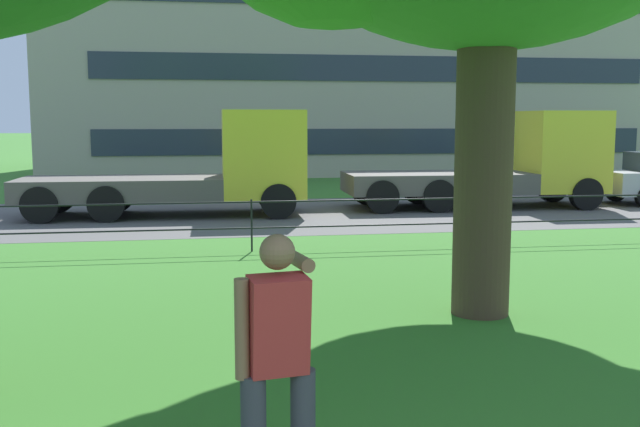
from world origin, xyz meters
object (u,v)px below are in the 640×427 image
object	(u,v)px
flatbed_truck_left	(207,169)
flatbed_truck_right	(511,165)
person_thrower	(277,365)
apartment_building_background	(350,42)

from	to	relation	value
flatbed_truck_left	flatbed_truck_right	world-z (taller)	same
flatbed_truck_left	person_thrower	bearing A→B (deg)	-89.08
flatbed_truck_right	apartment_building_background	distance (m)	18.95
flatbed_truck_right	apartment_building_background	world-z (taller)	apartment_building_background
flatbed_truck_left	flatbed_truck_right	size ratio (longest dim) A/B	1.00
person_thrower	apartment_building_background	size ratio (longest dim) A/B	0.06
flatbed_truck_left	flatbed_truck_right	distance (m)	8.67
flatbed_truck_left	apartment_building_background	xyz separation A→B (m)	(7.66, 18.65, 5.26)
person_thrower	flatbed_truck_left	distance (m)	15.17
flatbed_truck_right	apartment_building_background	size ratio (longest dim) A/B	0.25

